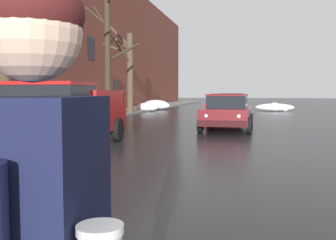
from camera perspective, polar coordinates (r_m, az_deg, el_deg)
left_sidewalk_slab at (r=20.92m, az=-14.64°, el=0.05°), size 3.14×80.00×0.14m
brick_townhouse_facade at (r=22.29m, az=-19.82°, el=14.78°), size 0.63×80.00×11.45m
snow_bank_near_corner_left at (r=30.37m, az=-3.14°, el=1.91°), size 1.75×0.98×0.69m
snow_bank_along_left_kerb at (r=31.60m, az=15.43°, el=1.80°), size 2.99×0.98×0.69m
snow_bank_mid_block_left at (r=33.02m, az=-1.81°, el=2.11°), size 2.28×1.16×0.71m
snow_bank_along_right_kerb at (r=33.06m, az=-1.69°, el=2.20°), size 2.24×0.91×0.84m
bare_tree_second_along_sidewalk at (r=14.36m, az=-22.82°, el=12.18°), size 2.19×2.45×6.92m
bare_tree_mid_block at (r=22.74m, az=-8.79°, el=10.10°), size 2.80×3.30×7.31m
bare_tree_far_down_block at (r=26.45m, az=-5.86°, el=7.43°), size 1.95×1.84×6.32m
pickup_truck_red_approaching_near_lane at (r=10.75m, az=-15.26°, el=0.64°), size 2.45×5.37×1.76m
sedan_maroon_parked_kerbside_close at (r=15.69m, az=8.73°, el=1.32°), size 2.01×4.36×1.42m
sedan_red_parked_kerbside_mid at (r=21.53m, az=8.46°, el=2.07°), size 2.08×4.04×1.42m
sedan_green_parked_far_down_block at (r=27.46m, az=9.29°, el=2.49°), size 2.05×4.24×1.42m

